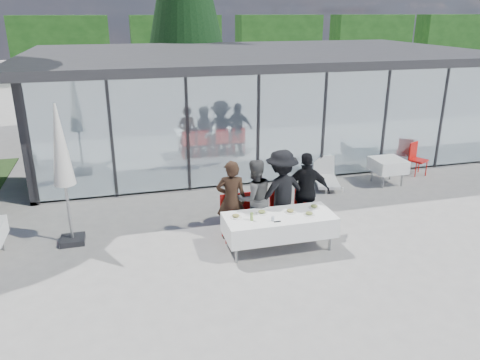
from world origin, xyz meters
name	(u,v)px	position (x,y,z in m)	size (l,w,h in m)	color
ground	(266,256)	(0.00, 0.00, 0.00)	(90.00, 90.00, 0.00)	gray
pavilion	(250,86)	(2.00, 8.16, 2.15)	(14.80, 8.80, 3.44)	gray
treeline	(121,47)	(-2.00, 28.00, 2.20)	(62.50, 2.00, 4.40)	#153B12
dining_table	(279,225)	(0.36, 0.27, 0.54)	(2.26, 0.96, 0.75)	white
diner_a	(231,200)	(-0.47, 1.01, 0.88)	(0.64, 0.64, 1.77)	#322016
diner_chair_a	(231,215)	(-0.47, 1.02, 0.54)	(0.44, 0.44, 0.97)	red
diner_b	(254,198)	(0.04, 1.01, 0.87)	(0.85, 0.85, 1.74)	#4B4B4B
diner_chair_b	(254,212)	(0.04, 1.02, 0.54)	(0.44, 0.44, 0.97)	red
diner_c	(281,192)	(0.65, 1.01, 0.95)	(1.23, 1.23, 1.91)	black
diner_chair_c	(280,209)	(0.65, 1.02, 0.54)	(0.44, 0.44, 0.97)	red
diner_d	(306,192)	(1.24, 1.01, 0.90)	(1.05, 1.05, 1.80)	black
diner_chair_d	(305,207)	(1.24, 1.02, 0.54)	(0.44, 0.44, 0.97)	red
plate_a	(236,216)	(-0.53, 0.41, 0.78)	(0.24, 0.24, 0.07)	white
plate_b	(262,212)	(0.04, 0.46, 0.78)	(0.24, 0.24, 0.07)	white
plate_c	(290,211)	(0.62, 0.36, 0.78)	(0.24, 0.24, 0.07)	white
plate_d	(314,207)	(1.20, 0.46, 0.78)	(0.24, 0.24, 0.07)	white
plate_extra	(309,214)	(0.95, 0.14, 0.78)	(0.24, 0.24, 0.07)	white
juice_bottle	(252,217)	(-0.26, 0.19, 0.83)	(0.06, 0.06, 0.16)	#84AC47
drinking_glasses	(273,219)	(0.14, 0.06, 0.80)	(0.07, 0.07, 0.10)	silver
folded_eyeglasses	(277,222)	(0.21, -0.01, 0.76)	(0.14, 0.03, 0.01)	black
spare_table_right	(388,165)	(4.64, 3.16, 0.55)	(0.86, 0.86, 0.74)	white
spare_chair_a	(416,157)	(5.92, 3.71, 0.54)	(0.60, 0.60, 0.97)	red
spare_chair_b	(417,152)	(6.29, 4.20, 0.54)	(0.48, 0.48, 0.97)	red
market_umbrella	(61,154)	(-3.82, 1.65, 1.97)	(0.50, 0.50, 3.00)	black
lounger	(325,176)	(2.91, 3.56, 0.26)	(0.94, 1.45, 0.72)	silver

